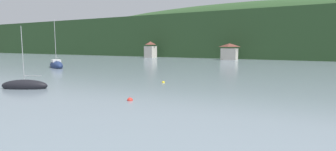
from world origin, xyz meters
The scene contains 7 objects.
wooded_hillside centered at (-10.47, 150.50, 7.33)m, with size 352.00×52.75×38.31m.
shore_building_west centered at (-47.34, 114.18, 3.08)m, with size 3.83×3.96×6.35m.
shore_building_westcentral centered at (-15.78, 113.97, 2.69)m, with size 5.36×3.51×5.54m.
sailboat_mid_1 centered at (-20.29, 44.74, 0.33)m, with size 5.59×3.91×7.59m.
sailboat_far_3 centered at (-41.25, 65.65, 0.55)m, with size 8.24×5.90×11.19m.
mooring_buoy_near centered at (-5.50, 45.28, 0.00)m, with size 0.54×0.54×0.54m, color red.
mooring_buoy_mid centered at (-8.50, 56.64, 0.00)m, with size 0.44×0.44×0.44m, color yellow.
Camera 1 is at (8.95, 26.25, 5.07)m, focal length 28.19 mm.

